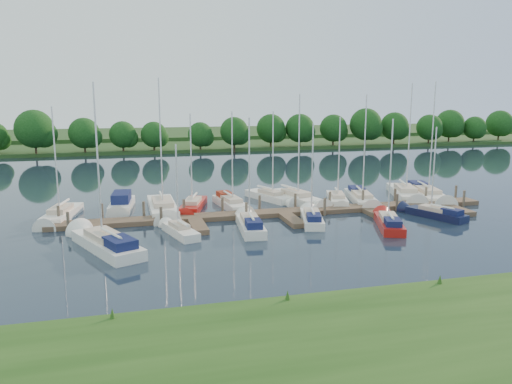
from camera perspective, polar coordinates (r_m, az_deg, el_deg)
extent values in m
plane|color=#192633|center=(37.78, 6.64, -5.32)|extent=(260.00, 260.00, 0.00)
cube|color=#1E4313|center=(24.45, 20.81, -14.60)|extent=(90.00, 10.00, 0.50)
cube|color=#4D3B2B|center=(45.03, 2.96, -2.35)|extent=(40.00, 2.00, 0.40)
cube|color=#4D3B2B|center=(40.19, -18.02, -4.50)|extent=(1.20, 4.00, 0.40)
cube|color=#4D3B2B|center=(40.45, -6.62, -3.93)|extent=(1.20, 4.00, 0.40)
cube|color=#4D3B2B|center=(42.26, 4.19, -3.25)|extent=(1.20, 4.00, 0.40)
cube|color=#4D3B2B|center=(45.42, 13.80, -2.54)|extent=(1.20, 4.00, 0.40)
cube|color=#4D3B2B|center=(49.69, 21.95, -1.88)|extent=(1.20, 4.00, 0.40)
cylinder|color=#473D33|center=(44.54, -21.61, -2.73)|extent=(0.24, 0.24, 2.00)
cylinder|color=#473D33|center=(44.23, -17.16, -2.54)|extent=(0.24, 0.24, 2.00)
cylinder|color=#473D33|center=(44.20, -12.69, -2.33)|extent=(0.24, 0.24, 2.00)
cylinder|color=#473D33|center=(44.43, -8.23, -2.10)|extent=(0.24, 0.24, 2.00)
cylinder|color=#473D33|center=(44.93, -3.85, -1.87)|extent=(0.24, 0.24, 2.00)
cylinder|color=#473D33|center=(45.68, 0.41, -1.63)|extent=(0.24, 0.24, 2.00)
cylinder|color=#473D33|center=(46.68, 4.51, -1.40)|extent=(0.24, 0.24, 2.00)
cylinder|color=#473D33|center=(47.91, 8.42, -1.17)|extent=(0.24, 0.24, 2.00)
cylinder|color=#473D33|center=(49.34, 12.11, -0.94)|extent=(0.24, 0.24, 2.00)
cylinder|color=#473D33|center=(50.98, 15.58, -0.73)|extent=(0.24, 0.24, 2.00)
cylinder|color=#473D33|center=(52.78, 18.83, -0.52)|extent=(0.24, 0.24, 2.00)
cylinder|color=#473D33|center=(54.75, 21.85, -0.33)|extent=(0.24, 0.24, 2.00)
cylinder|color=#473D33|center=(41.91, -20.66, -3.49)|extent=(0.24, 0.24, 2.00)
cylinder|color=#473D33|center=(41.73, -10.78, -3.03)|extent=(0.24, 0.24, 2.00)
cylinder|color=#473D33|center=(42.77, -1.11, -2.50)|extent=(0.24, 0.24, 2.00)
cylinder|color=#473D33|center=(44.96, 7.85, -1.94)|extent=(0.24, 0.24, 2.00)
cylinder|color=#473D33|center=(48.14, 15.80, -1.40)|extent=(0.24, 0.24, 2.00)
cylinder|color=#473D33|center=(52.12, 22.65, -0.92)|extent=(0.24, 0.24, 2.00)
cube|color=#244018|center=(110.05, -7.68, 5.44)|extent=(180.00, 30.00, 0.60)
cube|color=#2C4F22|center=(134.78, -9.01, 6.54)|extent=(220.00, 40.00, 1.40)
sphere|color=#123D10|center=(100.07, -26.63, 5.92)|extent=(4.65, 4.65, 4.65)
cylinder|color=#38281C|center=(99.22, -23.35, 4.61)|extent=(0.36, 0.36, 2.48)
sphere|color=#123D10|center=(98.99, -23.49, 6.36)|extent=(5.79, 5.79, 5.79)
sphere|color=#123D10|center=(99.06, -22.72, 5.93)|extent=(4.13, 4.13, 4.13)
cylinder|color=#38281C|center=(98.14, -19.10, 4.75)|extent=(0.36, 0.36, 2.15)
sphere|color=#123D10|center=(97.93, -19.20, 6.28)|extent=(5.02, 5.02, 5.02)
sphere|color=#123D10|center=(98.10, -18.53, 5.90)|extent=(3.58, 3.58, 3.58)
cylinder|color=#38281C|center=(94.92, -14.82, 4.80)|extent=(0.36, 0.36, 2.18)
sphere|color=#123D10|center=(94.70, -14.90, 6.40)|extent=(5.08, 5.08, 5.08)
sphere|color=#123D10|center=(94.95, -14.22, 6.01)|extent=(3.63, 3.63, 3.63)
cylinder|color=#38281C|center=(98.31, -11.38, 5.28)|extent=(0.36, 0.36, 2.62)
sphere|color=#123D10|center=(98.06, -11.45, 7.14)|extent=(6.12, 6.12, 6.12)
sphere|color=#123D10|center=(98.40, -10.67, 6.67)|extent=(4.37, 4.37, 4.37)
cylinder|color=#38281C|center=(96.72, -7.05, 5.29)|extent=(0.36, 0.36, 2.51)
sphere|color=#123D10|center=(96.48, -7.09, 7.10)|extent=(5.86, 5.86, 5.86)
sphere|color=#123D10|center=(96.91, -6.36, 6.64)|extent=(4.19, 4.19, 4.19)
cylinder|color=#38281C|center=(96.90, -2.67, 5.21)|extent=(0.36, 0.36, 1.99)
sphere|color=#123D10|center=(96.70, -2.69, 6.65)|extent=(4.65, 4.65, 4.65)
sphere|color=#123D10|center=(97.15, -2.13, 6.28)|extent=(3.32, 3.32, 3.32)
cylinder|color=#38281C|center=(98.32, 1.28, 5.48)|extent=(0.36, 0.36, 2.58)
sphere|color=#123D10|center=(98.08, 1.29, 7.31)|extent=(6.03, 6.03, 6.03)
sphere|color=#123D10|center=(98.69, 1.98, 6.83)|extent=(4.31, 4.31, 4.31)
cylinder|color=#38281C|center=(100.08, 4.93, 5.48)|extent=(0.36, 0.36, 2.39)
sphere|color=#123D10|center=(99.85, 4.96, 7.15)|extent=(5.58, 5.58, 5.58)
sphere|color=#123D10|center=(100.50, 5.56, 6.70)|extent=(3.98, 3.98, 3.98)
cylinder|color=#38281C|center=(103.80, 8.19, 5.70)|extent=(0.36, 0.36, 2.77)
sphere|color=#123D10|center=(103.56, 8.25, 7.57)|extent=(6.46, 6.46, 6.46)
sphere|color=#123D10|center=(104.34, 8.89, 7.06)|extent=(4.61, 4.61, 4.61)
cylinder|color=#38281C|center=(107.90, 12.19, 5.65)|extent=(0.36, 0.36, 2.33)
sphere|color=#123D10|center=(107.69, 12.25, 7.16)|extent=(5.44, 5.44, 5.44)
sphere|color=#123D10|center=(108.45, 12.74, 6.75)|extent=(3.89, 3.89, 3.89)
cylinder|color=#38281C|center=(111.02, 15.21, 5.69)|extent=(0.36, 0.36, 2.49)
sphere|color=#123D10|center=(110.81, 15.29, 7.26)|extent=(5.82, 5.82, 5.82)
sphere|color=#123D10|center=(111.66, 15.78, 6.83)|extent=(4.15, 4.15, 4.15)
cylinder|color=#38281C|center=(114.50, 18.43, 5.63)|extent=(0.36, 0.36, 2.38)
sphere|color=#123D10|center=(114.30, 18.51, 7.09)|extent=(5.55, 5.55, 5.55)
sphere|color=#123D10|center=(115.17, 18.94, 6.69)|extent=(3.97, 3.97, 3.97)
cylinder|color=#38281C|center=(119.64, 20.50, 5.71)|extent=(0.36, 0.36, 2.40)
sphere|color=#123D10|center=(119.45, 20.59, 7.11)|extent=(5.60, 5.60, 5.60)
sphere|color=#123D10|center=(120.35, 20.98, 6.72)|extent=(4.00, 4.00, 4.00)
cylinder|color=#38281C|center=(122.96, 23.72, 5.69)|extent=(0.36, 0.36, 2.79)
sphere|color=#123D10|center=(122.76, 23.85, 7.27)|extent=(6.50, 6.50, 6.50)
sphere|color=#123D10|center=(123.83, 24.26, 6.83)|extent=(4.64, 4.64, 4.64)
cylinder|color=#38281C|center=(126.57, 26.32, 5.58)|extent=(0.36, 0.36, 2.68)
sphere|color=#123D10|center=(126.37, 26.44, 7.06)|extent=(6.26, 6.26, 6.26)
sphere|color=#123D10|center=(127.45, 26.81, 6.65)|extent=(4.47, 4.47, 4.47)
cube|color=white|center=(46.81, -21.24, -2.64)|extent=(3.14, 6.87, 1.15)
cone|color=white|center=(43.76, -22.56, -3.64)|extent=(1.37, 2.46, 0.93)
cube|color=#C8B19A|center=(46.34, -21.43, -1.85)|extent=(1.96, 3.20, 0.52)
cylinder|color=silver|center=(45.33, -21.93, 3.39)|extent=(0.12, 0.12, 8.96)
cylinder|color=silver|center=(47.18, -21.10, -1.10)|extent=(0.69, 2.95, 0.10)
cylinder|color=white|center=(47.18, -21.10, -1.10)|extent=(0.72, 2.64, 0.20)
cube|color=white|center=(48.99, -15.08, -1.70)|extent=(2.57, 6.14, 1.14)
cone|color=white|center=(46.09, -15.46, -2.49)|extent=(1.16, 1.88, 0.99)
cube|color=#141B46|center=(48.80, -15.13, -0.63)|extent=(1.90, 3.43, 1.03)
cube|color=white|center=(47.36, -10.65, -1.93)|extent=(2.41, 8.44, 1.16)
cone|color=white|center=(43.27, -10.20, -3.13)|extent=(1.20, 2.95, 1.18)
cube|color=#C8B19A|center=(46.79, -10.64, -1.15)|extent=(1.79, 3.80, 0.53)
cylinder|color=silver|center=(45.57, -10.84, 5.55)|extent=(0.12, 0.12, 11.37)
cylinder|color=silver|center=(47.95, -10.78, -0.35)|extent=(0.12, 3.79, 0.10)
cylinder|color=white|center=(47.95, -10.78, -0.35)|extent=(0.22, 3.37, 0.20)
cube|color=#AD1510|center=(47.75, -7.16, -1.72)|extent=(3.52, 6.39, 1.02)
cone|color=#AD1510|center=(44.80, -7.85, -2.58)|extent=(1.48, 2.31, 0.86)
cube|color=#C8B19A|center=(47.32, -7.24, -1.05)|extent=(2.08, 3.03, 0.47)
cylinder|color=silver|center=(46.36, -7.43, 3.74)|extent=(0.12, 0.12, 8.31)
cylinder|color=silver|center=(48.13, -7.06, -0.39)|extent=(0.94, 2.67, 0.10)
cylinder|color=white|center=(48.13, -7.06, -0.39)|extent=(0.94, 2.41, 0.20)
cube|color=white|center=(48.07, -2.93, -1.57)|extent=(2.54, 6.44, 1.07)
cone|color=white|center=(45.19, -1.63, -2.36)|extent=(1.15, 2.29, 0.88)
cube|color=#C8B19A|center=(47.64, -2.81, -0.85)|extent=(1.67, 2.97, 0.49)
cube|color=maroon|center=(49.54, -3.61, -0.29)|extent=(1.46, 2.02, 0.54)
cylinder|color=silver|center=(46.69, -2.73, 4.00)|extent=(0.12, 0.12, 8.46)
cylinder|color=silver|center=(48.43, -3.19, -0.18)|extent=(0.46, 2.81, 0.10)
cylinder|color=white|center=(48.43, -3.19, -0.18)|extent=(0.52, 2.51, 0.20)
cube|color=white|center=(51.51, 1.48, -0.72)|extent=(3.94, 6.41, 1.05)
cone|color=white|center=(49.16, 3.71, -1.30)|extent=(1.62, 2.34, 0.87)
cube|color=#C8B19A|center=(51.14, 1.70, -0.04)|extent=(2.26, 3.08, 0.48)
cylinder|color=silver|center=(50.30, 1.94, 4.43)|extent=(0.12, 0.12, 8.38)
cylinder|color=silver|center=(51.79, 1.06, 0.53)|extent=(1.14, 2.63, 0.10)
cylinder|color=white|center=(51.79, 1.06, 0.53)|extent=(1.12, 2.38, 0.20)
cube|color=white|center=(50.65, 4.35, -0.94)|extent=(3.97, 7.65, 1.23)
cone|color=white|center=(47.74, 6.86, -1.72)|extent=(1.69, 2.76, 1.03)
cube|color=#C8B19A|center=(50.20, 4.60, -0.13)|extent=(2.38, 3.61, 0.56)
cylinder|color=silver|center=(49.21, 4.93, 5.30)|extent=(0.12, 0.12, 9.95)
cylinder|color=silver|center=(51.01, 3.90, 0.57)|extent=(0.99, 3.22, 0.10)
cylinder|color=white|center=(51.01, 3.90, 0.57)|extent=(0.99, 2.89, 0.20)
cube|color=white|center=(51.04, 9.23, -0.96)|extent=(3.35, 6.11, 0.99)
cone|color=white|center=(48.18, 9.61, -1.68)|extent=(1.41, 2.21, 0.82)
cube|color=#C8B19A|center=(50.64, 9.29, -0.36)|extent=(1.98, 2.90, 0.45)
cylinder|color=silver|center=(49.75, 9.46, 3.92)|extent=(0.12, 0.12, 7.95)
cylinder|color=silver|center=(51.43, 9.20, 0.23)|extent=(0.90, 2.56, 0.10)
cylinder|color=white|center=(51.43, 9.20, 0.23)|extent=(0.90, 2.31, 0.20)
cube|color=white|center=(51.99, 11.89, -0.84)|extent=(3.86, 7.73, 0.98)
cone|color=white|center=(48.44, 12.81, -1.73)|extent=(1.65, 2.78, 1.04)
cube|color=#C8B19A|center=(51.51, 12.00, -0.26)|extent=(2.34, 3.63, 0.45)
cube|color=#141B46|center=(53.86, 11.45, 0.33)|extent=(1.96, 2.52, 0.49)
cylinder|color=silver|center=(50.46, 12.31, 5.11)|extent=(0.12, 0.12, 10.05)
cylinder|color=silver|center=(52.52, 11.76, 0.35)|extent=(0.92, 3.27, 0.10)
cylinder|color=white|center=(52.52, 11.76, 0.35)|extent=(0.93, 2.93, 0.20)
cube|color=white|center=(55.62, 16.57, -0.31)|extent=(4.78, 8.49, 1.20)
cone|color=white|center=(51.71, 17.54, -1.18)|extent=(2.00, 3.08, 1.15)
cube|color=#C8B19A|center=(55.09, 16.71, 0.40)|extent=(2.80, 4.04, 0.54)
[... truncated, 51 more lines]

